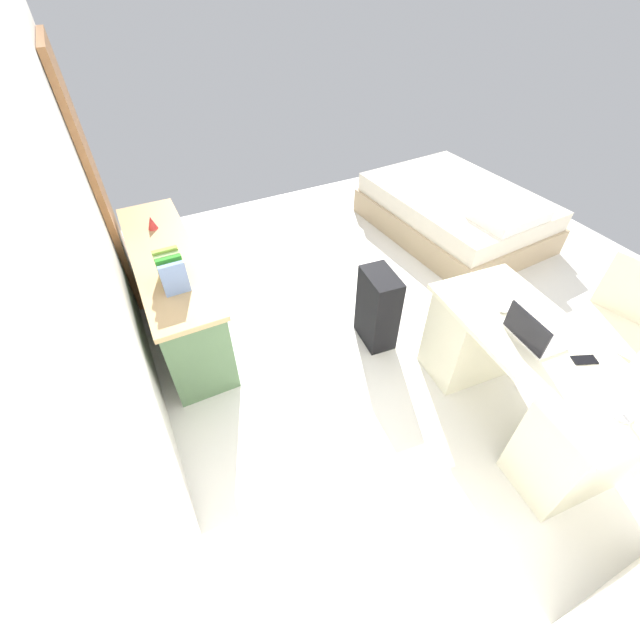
{
  "coord_description": "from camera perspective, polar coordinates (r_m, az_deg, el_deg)",
  "views": [
    {
      "loc": [
        -2.06,
        1.98,
        2.54
      ],
      "look_at": [
        -0.21,
        1.06,
        0.6
      ],
      "focal_mm": 23.35,
      "sensor_mm": 36.0,
      "label": 1
    }
  ],
  "objects": [
    {
      "name": "desk",
      "position": [
        3.04,
        25.88,
        -7.36
      ],
      "size": [
        1.49,
        0.78,
        0.75
      ],
      "color": "beige",
      "rests_on": "ground_plane"
    },
    {
      "name": "bed",
      "position": [
        5.02,
        18.0,
        13.9
      ],
      "size": [
        1.98,
        1.51,
        0.58
      ],
      "color": "tan",
      "rests_on": "ground_plane"
    },
    {
      "name": "suitcase_black",
      "position": [
        3.35,
        7.9,
        1.56
      ],
      "size": [
        0.38,
        0.25,
        0.66
      ],
      "primitive_type": "cube",
      "rotation": [
        0.0,
        0.0,
        -0.1
      ],
      "color": "black",
      "rests_on": "ground_plane"
    },
    {
      "name": "wall_back",
      "position": [
        2.41,
        -28.88,
        6.98
      ],
      "size": [
        4.41,
        0.1,
        2.64
      ],
      "primitive_type": "cube",
      "color": "silver",
      "rests_on": "ground_plane"
    },
    {
      "name": "ground_plane",
      "position": [
        3.82,
        12.83,
        0.27
      ],
      "size": [
        5.48,
        5.48,
        0.0
      ],
      "primitive_type": "plane",
      "color": "silver"
    },
    {
      "name": "office_chair",
      "position": [
        3.67,
        34.76,
        -1.17
      ],
      "size": [
        0.56,
        0.56,
        0.94
      ],
      "color": "black",
      "rests_on": "ground_plane"
    },
    {
      "name": "laptop",
      "position": [
        2.75,
        27.01,
        -1.68
      ],
      "size": [
        0.33,
        0.25,
        0.21
      ],
      "color": "silver",
      "rests_on": "desk"
    },
    {
      "name": "book_row",
      "position": [
        3.04,
        -19.72,
        6.42
      ],
      "size": [
        0.28,
        0.17,
        0.24
      ],
      "color": "#6E89BD",
      "rests_on": "credenza"
    },
    {
      "name": "door_wooden",
      "position": [
        4.02,
        -28.2,
        16.1
      ],
      "size": [
        0.88,
        0.05,
        2.04
      ],
      "primitive_type": "cube",
      "color": "#936038",
      "rests_on": "ground_plane"
    },
    {
      "name": "cell_phone_near_laptop",
      "position": [
        2.8,
        32.5,
        -4.63
      ],
      "size": [
        0.11,
        0.15,
        0.01
      ],
      "primitive_type": "cube",
      "rotation": [
        0.0,
        0.0,
        -0.39
      ],
      "color": "black",
      "rests_on": "desk"
    },
    {
      "name": "desk_lamp",
      "position": [
        2.47,
        37.66,
        -6.16
      ],
      "size": [
        0.16,
        0.11,
        0.34
      ],
      "color": "silver",
      "rests_on": "desk"
    },
    {
      "name": "figurine_small",
      "position": [
        3.76,
        -22.08,
        12.26
      ],
      "size": [
        0.08,
        0.08,
        0.11
      ],
      "primitive_type": "cone",
      "color": "red",
      "rests_on": "credenza"
    },
    {
      "name": "credenza",
      "position": [
        3.63,
        -19.22,
        3.73
      ],
      "size": [
        1.8,
        0.48,
        0.73
      ],
      "color": "#4C6B47",
      "rests_on": "ground_plane"
    },
    {
      "name": "computer_mouse",
      "position": [
        2.91,
        24.11,
        1.38
      ],
      "size": [
        0.07,
        0.1,
        0.03
      ],
      "primitive_type": "ellipsoid",
      "rotation": [
        0.0,
        0.0,
        -0.09
      ],
      "color": "white",
      "rests_on": "desk"
    }
  ]
}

